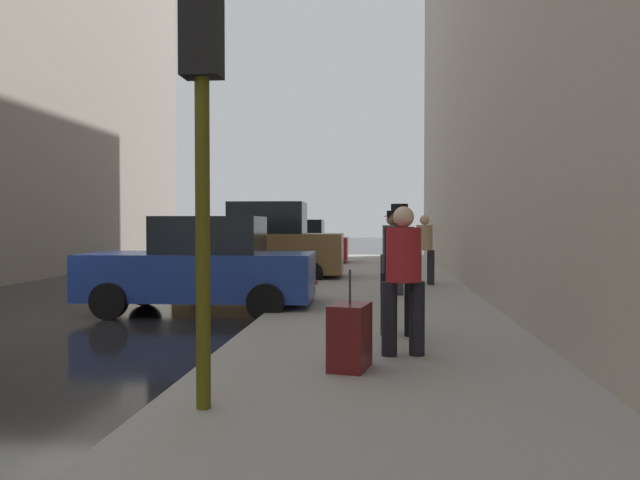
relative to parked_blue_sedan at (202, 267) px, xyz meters
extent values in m
plane|color=black|center=(-2.65, -1.54, -0.85)|extent=(120.00, 120.00, 0.00)
cube|color=gray|center=(3.35, -1.54, -0.77)|extent=(4.00, 40.00, 0.15)
cube|color=navy|center=(-0.05, 0.00, -0.16)|extent=(4.26, 1.99, 0.84)
cube|color=black|center=(0.15, 0.01, 0.59)|extent=(1.95, 1.63, 0.70)
cylinder|color=black|center=(-1.44, 0.87, -0.53)|extent=(0.65, 0.24, 0.64)
cylinder|color=black|center=(-1.38, -0.97, -0.53)|extent=(0.65, 0.24, 0.64)
cylinder|color=black|center=(1.28, 0.97, -0.53)|extent=(0.65, 0.24, 0.64)
cylinder|color=black|center=(1.35, -0.87, -0.53)|extent=(0.65, 0.24, 0.64)
cube|color=brown|center=(-0.05, 5.99, -0.03)|extent=(4.65, 1.96, 1.10)
cube|color=black|center=(0.15, 5.99, 0.95)|extent=(2.11, 1.62, 0.90)
cylinder|color=black|center=(-1.57, 6.87, -0.53)|extent=(0.65, 0.24, 0.64)
cylinder|color=black|center=(-1.52, 5.03, -0.53)|extent=(0.65, 0.24, 0.64)
cylinder|color=black|center=(1.42, 6.95, -0.53)|extent=(0.65, 0.24, 0.64)
cylinder|color=black|center=(1.47, 5.11, -0.53)|extent=(0.65, 0.24, 0.64)
cube|color=#B2191E|center=(-0.05, 12.61, -0.16)|extent=(4.24, 1.94, 0.84)
cube|color=black|center=(0.15, 12.61, 0.59)|extent=(1.93, 1.61, 0.70)
cylinder|color=black|center=(-1.43, 13.50, -0.53)|extent=(0.64, 0.23, 0.64)
cylinder|color=black|center=(-1.39, 11.66, -0.53)|extent=(0.64, 0.23, 0.64)
cylinder|color=black|center=(1.30, 13.56, -0.53)|extent=(0.64, 0.23, 0.64)
cylinder|color=black|center=(1.34, 11.72, -0.53)|extent=(0.64, 0.23, 0.64)
cylinder|color=red|center=(1.80, 1.38, -0.42)|extent=(0.22, 0.22, 0.55)
sphere|color=red|center=(1.80, 1.38, -0.09)|extent=(0.20, 0.20, 0.20)
cylinder|color=red|center=(1.64, 1.38, -0.40)|extent=(0.10, 0.09, 0.09)
cylinder|color=red|center=(1.96, 1.38, -0.40)|extent=(0.10, 0.09, 0.09)
cylinder|color=#514C0F|center=(1.85, -6.35, 1.10)|extent=(0.12, 0.12, 3.60)
cube|color=black|center=(1.85, -6.35, 2.45)|extent=(0.32, 0.24, 0.90)
sphere|color=yellow|center=(1.85, -6.22, 2.45)|extent=(0.14, 0.14, 0.14)
sphere|color=green|center=(1.85, -6.22, 2.17)|extent=(0.14, 0.14, 0.14)
cylinder|color=black|center=(3.40, -4.17, -0.27)|extent=(0.21, 0.21, 0.85)
cylinder|color=black|center=(3.72, -4.11, -0.27)|extent=(0.21, 0.21, 0.85)
cylinder|color=#A51E23|center=(3.56, -4.14, 0.46)|extent=(0.46, 0.46, 0.62)
sphere|color=beige|center=(3.56, -4.14, 0.89)|extent=(0.24, 0.24, 0.24)
cylinder|color=black|center=(3.71, -2.89, -0.27)|extent=(0.19, 0.19, 0.85)
cylinder|color=black|center=(3.39, -2.87, -0.27)|extent=(0.19, 0.19, 0.85)
cylinder|color=black|center=(3.55, -2.88, 0.46)|extent=(0.43, 0.43, 0.62)
sphere|color=#997051|center=(3.55, -2.88, 0.89)|extent=(0.24, 0.24, 0.24)
cylinder|color=black|center=(3.55, -2.88, 0.96)|extent=(0.34, 0.34, 0.02)
cylinder|color=black|center=(3.55, -2.88, 1.02)|extent=(0.23, 0.23, 0.11)
cylinder|color=black|center=(4.53, 4.13, -0.27)|extent=(0.22, 0.22, 0.85)
cylinder|color=black|center=(4.22, 4.21, -0.27)|extent=(0.22, 0.22, 0.85)
cylinder|color=tan|center=(4.38, 4.17, 0.46)|extent=(0.49, 0.49, 0.62)
sphere|color=tan|center=(4.38, 4.17, 0.89)|extent=(0.24, 0.24, 0.24)
cylinder|color=#333338|center=(3.70, 1.87, -0.27)|extent=(0.22, 0.22, 0.85)
cylinder|color=#333338|center=(3.39, 1.95, -0.27)|extent=(0.22, 0.22, 0.85)
cylinder|color=#4C5156|center=(3.55, 1.91, 0.46)|extent=(0.49, 0.49, 0.62)
sphere|color=#997051|center=(3.55, 1.91, 0.89)|extent=(0.24, 0.24, 0.24)
cylinder|color=black|center=(3.55, 1.91, 0.96)|extent=(0.34, 0.34, 0.02)
cylinder|color=black|center=(3.55, 1.91, 1.02)|extent=(0.23, 0.23, 0.11)
cube|color=#591414|center=(2.98, -4.85, -0.36)|extent=(0.46, 0.62, 0.68)
cylinder|color=#333333|center=(2.98, -4.85, 0.16)|extent=(0.02, 0.02, 0.36)
camera|label=1|loc=(3.29, -11.31, 0.83)|focal=35.00mm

